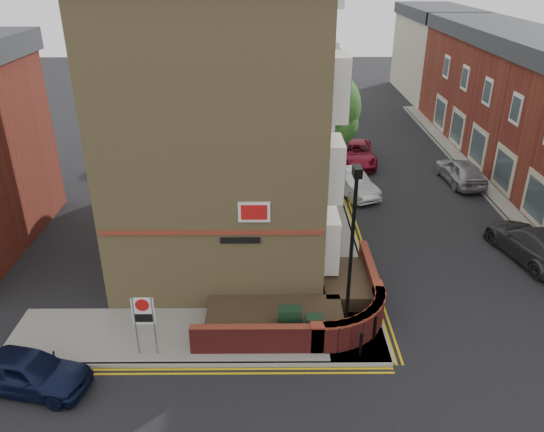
{
  "coord_description": "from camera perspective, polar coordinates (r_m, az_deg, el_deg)",
  "views": [
    {
      "loc": [
        -0.99,
        -13.31,
        11.89
      ],
      "look_at": [
        -0.88,
        4.0,
        3.46
      ],
      "focal_mm": 35.0,
      "sensor_mm": 36.0,
      "label": 1
    }
  ],
  "objects": [
    {
      "name": "kerb_side",
      "position": [
        17.98,
        -8.6,
        -15.54
      ],
      "size": [
        13.0,
        0.15,
        0.12
      ],
      "primitive_type": "cube",
      "color": "gray",
      "rests_on": "ground"
    },
    {
      "name": "yellow_lines_side",
      "position": [
        17.83,
        -8.7,
        -16.2
      ],
      "size": [
        13.0,
        0.28,
        0.01
      ],
      "primitive_type": "cube",
      "color": "gold",
      "rests_on": "ground"
    },
    {
      "name": "bollard_far",
      "position": [
        18.75,
        11.0,
        -11.75
      ],
      "size": [
        0.11,
        0.11,
        0.9
      ],
      "primitive_type": "cylinder",
      "color": "black",
      "rests_on": "pavement_corner"
    },
    {
      "name": "tree_near",
      "position": [
        28.44,
        5.8,
        11.19
      ],
      "size": [
        3.64,
        3.65,
        6.7
      ],
      "color": "#382B1E",
      "rests_on": "pavement_main"
    },
    {
      "name": "silver_car_far",
      "position": [
        32.86,
        19.64,
        4.55
      ],
      "size": [
        2.08,
        4.43,
        1.46
      ],
      "primitive_type": "imported",
      "rotation": [
        0.0,
        0.0,
        3.22
      ],
      "color": "gray",
      "rests_on": "ground"
    },
    {
      "name": "far_terrace",
      "position": [
        34.93,
        26.44,
        10.31
      ],
      "size": [
        5.4,
        30.4,
        8.0
      ],
      "color": "maroon",
      "rests_on": "ground"
    },
    {
      "name": "kerb_main_far",
      "position": [
        31.24,
        22.26,
        1.67
      ],
      "size": [
        0.15,
        40.0,
        0.12
      ],
      "primitive_type": "cube",
      "color": "gray",
      "rests_on": "ground"
    },
    {
      "name": "lamppost",
      "position": [
        17.04,
        8.47,
        -4.46
      ],
      "size": [
        0.25,
        0.5,
        6.3
      ],
      "color": "black",
      "rests_on": "pavement_corner"
    },
    {
      "name": "pavement_far",
      "position": [
        32.06,
        25.56,
        1.64
      ],
      "size": [
        4.0,
        40.0,
        0.12
      ],
      "primitive_type": "cube",
      "color": "gray",
      "rests_on": "ground"
    },
    {
      "name": "utility_cabinet_large",
      "position": [
        18.4,
        1.91,
        -11.43
      ],
      "size": [
        0.8,
        0.45,
        1.2
      ],
      "primitive_type": "cube",
      "color": "black",
      "rests_on": "pavement_corner"
    },
    {
      "name": "far_terrace_cream",
      "position": [
        54.17,
        16.99,
        16.57
      ],
      "size": [
        5.4,
        12.4,
        8.0
      ],
      "color": "#B8AF98",
      "rests_on": "ground"
    },
    {
      "name": "tree_far",
      "position": [
        44.01,
        3.7,
        16.79
      ],
      "size": [
        3.81,
        3.81,
        7.0
      ],
      "color": "#382B1E",
      "rests_on": "pavement_main"
    },
    {
      "name": "tree_mid",
      "position": [
        36.11,
        4.56,
        15.2
      ],
      "size": [
        4.03,
        4.03,
        7.42
      ],
      "color": "#382B1E",
      "rests_on": "pavement_main"
    },
    {
      "name": "zone_sign",
      "position": [
        17.65,
        -13.64,
        -10.38
      ],
      "size": [
        0.72,
        0.07,
        2.2
      ],
      "color": "slate",
      "rests_on": "pavement_corner"
    },
    {
      "name": "kerb_main_near",
      "position": [
        31.86,
        6.88,
        3.97
      ],
      "size": [
        0.15,
        32.0,
        0.12
      ],
      "primitive_type": "cube",
      "color": "gray",
      "rests_on": "ground"
    },
    {
      "name": "bollard_near",
      "position": [
        18.03,
        9.54,
        -13.37
      ],
      "size": [
        0.11,
        0.11,
        0.9
      ],
      "primitive_type": "cylinder",
      "color": "black",
      "rests_on": "pavement_corner"
    },
    {
      "name": "utility_cabinet_small",
      "position": [
        18.24,
        4.51,
        -12.09
      ],
      "size": [
        0.55,
        0.4,
        1.1
      ],
      "primitive_type": "cube",
      "color": "black",
      "rests_on": "pavement_corner"
    },
    {
      "name": "ground",
      "position": [
        17.87,
        3.03,
        -15.78
      ],
      "size": [
        120.0,
        120.0,
        0.0
      ],
      "primitive_type": "plane",
      "color": "black",
      "rests_on": "ground"
    },
    {
      "name": "grey_car_far",
      "position": [
        25.67,
        26.31,
        -2.71
      ],
      "size": [
        3.12,
        5.4,
        1.47
      ],
      "primitive_type": "imported",
      "rotation": [
        0.0,
        0.0,
        3.36
      ],
      "color": "#303135",
      "rests_on": "ground"
    },
    {
      "name": "traffic_light_assembly",
      "position": [
        39.52,
        4.68,
        12.55
      ],
      "size": [
        0.2,
        0.16,
        4.2
      ],
      "color": "black",
      "rests_on": "pavement_main"
    },
    {
      "name": "red_car_main",
      "position": [
        34.57,
        9.08,
        6.7
      ],
      "size": [
        2.48,
        4.96,
        1.35
      ],
      "primitive_type": "imported",
      "rotation": [
        0.0,
        0.0,
        -0.05
      ],
      "color": "maroon",
      "rests_on": "ground"
    },
    {
      "name": "silver_car_near",
      "position": [
        29.83,
        8.54,
        3.55
      ],
      "size": [
        2.94,
        4.27,
        1.33
      ],
      "primitive_type": "imported",
      "rotation": [
        0.0,
        0.0,
        0.42
      ],
      "color": "#B2B8BB",
      "rests_on": "ground"
    },
    {
      "name": "yellow_lines_main",
      "position": [
        31.91,
        7.32,
        3.87
      ],
      "size": [
        0.28,
        32.0,
        0.01
      ],
      "primitive_type": "cube",
      "color": "gold",
      "rests_on": "ground"
    },
    {
      "name": "corner_building",
      "position": [
        22.13,
        -5.25,
        11.02
      ],
      "size": [
        8.95,
        10.4,
        13.6
      ],
      "color": "#A28956",
      "rests_on": "ground"
    },
    {
      "name": "pavement_corner",
      "position": [
        19.12,
        -8.01,
        -12.57
      ],
      "size": [
        13.0,
        3.0,
        0.12
      ],
      "primitive_type": "cube",
      "color": "gray",
      "rests_on": "ground"
    },
    {
      "name": "pavement_main",
      "position": [
        31.75,
        5.09,
        3.97
      ],
      "size": [
        2.0,
        32.0,
        0.12
      ],
      "primitive_type": "cube",
      "color": "gray",
      "rests_on": "ground"
    },
    {
      "name": "navy_hatchback",
      "position": [
        18.26,
        -24.82,
        -14.92
      ],
      "size": [
        4.06,
        2.29,
        1.3
      ],
      "primitive_type": "imported",
      "rotation": [
        0.0,
        0.0,
        1.36
      ],
      "color": "black",
      "rests_on": "ground"
    },
    {
      "name": "garden_wall",
      "position": [
        19.8,
        2.63,
        -10.97
      ],
      "size": [
        6.8,
        6.0,
        1.2
      ],
      "primitive_type": null,
      "color": "maroon",
      "rests_on": "ground"
    }
  ]
}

